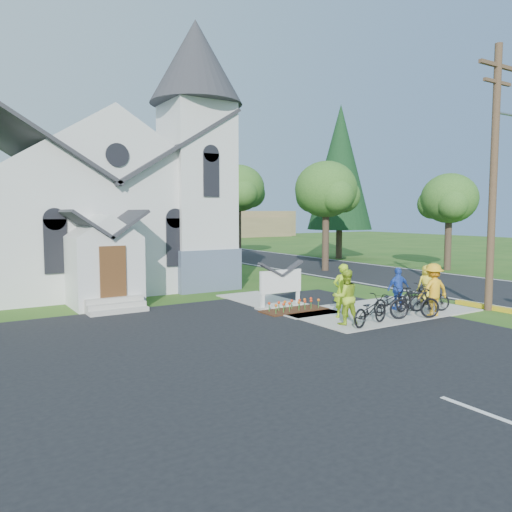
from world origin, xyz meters
TOP-DOWN VIEW (x-y plane):
  - ground at (0.00, 0.00)m, footprint 120.00×120.00m
  - parking_lot at (-7.00, -2.00)m, footprint 20.00×16.00m
  - road at (10.00, 15.00)m, footprint 8.00×90.00m
  - sidewalk at (1.50, 0.50)m, footprint 7.00×4.00m
  - church at (-5.48, 12.48)m, footprint 12.35×12.00m
  - church_sign at (-1.20, 3.20)m, footprint 2.20×0.40m
  - flower_bed at (-1.20, 2.30)m, footprint 2.60×1.10m
  - utility_pole at (5.36, -1.50)m, footprint 3.45×0.28m
  - tree_road_near at (8.50, 12.00)m, footprint 4.00×4.00m
  - tree_road_mid at (9.00, 24.00)m, footprint 4.40×4.40m
  - tree_road_far at (15.50, 8.00)m, footprint 3.60×3.60m
  - conifer at (15.00, 18.00)m, footprint 5.20×5.20m
  - distant_hills at (3.36, 56.33)m, footprint 61.00×10.00m
  - cyclist_0 at (-0.55, 0.33)m, footprint 0.78×0.60m
  - bike_0 at (-0.60, -1.09)m, footprint 2.00×1.09m
  - cyclist_1 at (-1.21, -0.55)m, footprint 1.06×0.94m
  - bike_1 at (1.44, -1.20)m, footprint 1.93×1.20m
  - cyclist_2 at (2.23, 0.27)m, footprint 1.01×0.57m
  - bike_2 at (1.32, -0.21)m, footprint 1.88×0.76m
  - cyclist_3 at (2.40, -1.20)m, footprint 1.34×0.92m
  - bike_3 at (2.98, -0.61)m, footprint 1.65×1.07m
  - cyclist_4 at (4.17, 0.50)m, footprint 0.92×0.78m
  - bike_4 at (3.47, 0.54)m, footprint 1.68×0.81m

SIDE VIEW (x-z plane):
  - ground at x=0.00m, z-range 0.00..0.00m
  - parking_lot at x=-7.00m, z-range 0.00..0.02m
  - road at x=10.00m, z-range 0.00..0.02m
  - sidewalk at x=1.50m, z-range 0.00..0.05m
  - flower_bed at x=-1.20m, z-range 0.00..0.07m
  - bike_4 at x=3.47m, z-range 0.05..0.90m
  - bike_3 at x=2.98m, z-range 0.05..1.02m
  - bike_2 at x=1.32m, z-range 0.05..1.02m
  - bike_0 at x=-0.60m, z-range 0.05..1.05m
  - bike_1 at x=1.44m, z-range 0.05..1.18m
  - cyclist_4 at x=4.17m, z-range 0.05..1.64m
  - cyclist_2 at x=2.23m, z-range 0.05..1.67m
  - cyclist_1 at x=-1.21m, z-range 0.05..1.89m
  - cyclist_3 at x=2.40m, z-range 0.05..1.95m
  - cyclist_0 at x=-0.55m, z-range 0.05..1.97m
  - church_sign at x=-1.20m, z-range 0.18..1.88m
  - distant_hills at x=3.36m, z-range -0.63..4.97m
  - tree_road_far at x=15.50m, z-range 1.48..7.78m
  - tree_road_near at x=8.50m, z-range 1.68..8.73m
  - church at x=-5.48m, z-range -1.25..11.75m
  - utility_pole at x=5.36m, z-range 0.40..10.40m
  - tree_road_mid at x=9.00m, z-range 1.88..9.68m
  - conifer at x=15.00m, z-range 1.19..13.59m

